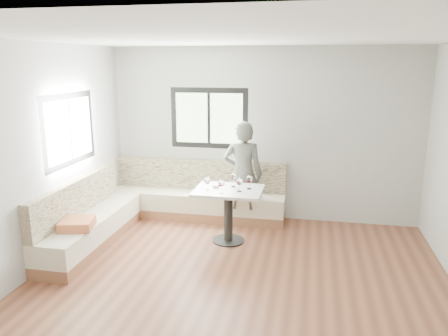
# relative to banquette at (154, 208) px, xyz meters

# --- Properties ---
(room) EXTENTS (5.01, 5.01, 2.81)m
(room) POSITION_rel_banquette_xyz_m (1.51, -1.54, 1.08)
(room) COLOR brown
(room) RESTS_ON ground
(banquette) EXTENTS (2.90, 2.80, 0.95)m
(banquette) POSITION_rel_banquette_xyz_m (0.00, 0.00, 0.00)
(banquette) COLOR brown
(banquette) RESTS_ON ground
(table) EXTENTS (0.96, 0.75, 0.79)m
(table) POSITION_rel_banquette_xyz_m (1.24, -0.26, 0.26)
(table) COLOR black
(table) RESTS_ON ground
(person) EXTENTS (0.64, 0.44, 1.68)m
(person) POSITION_rel_banquette_xyz_m (1.33, 0.44, 0.51)
(person) COLOR #53544D
(person) RESTS_ON ground
(olive_ramekin) EXTENTS (0.10, 0.10, 0.04)m
(olive_ramekin) POSITION_rel_banquette_xyz_m (1.04, -0.20, 0.48)
(olive_ramekin) COLOR white
(olive_ramekin) RESTS_ON table
(wine_glass_a) EXTENTS (0.09, 0.09, 0.20)m
(wine_glass_a) POSITION_rel_banquette_xyz_m (0.96, -0.38, 0.60)
(wine_glass_a) COLOR white
(wine_glass_a) RESTS_ON table
(wine_glass_b) EXTENTS (0.09, 0.09, 0.20)m
(wine_glass_b) POSITION_rel_banquette_xyz_m (1.18, -0.47, 0.60)
(wine_glass_b) COLOR white
(wine_glass_b) RESTS_ON table
(wine_glass_c) EXTENTS (0.09, 0.09, 0.20)m
(wine_glass_c) POSITION_rel_banquette_xyz_m (1.41, -0.35, 0.60)
(wine_glass_c) COLOR white
(wine_glass_c) RESTS_ON table
(wine_glass_d) EXTENTS (0.09, 0.09, 0.20)m
(wine_glass_d) POSITION_rel_banquette_xyz_m (1.28, -0.12, 0.60)
(wine_glass_d) COLOR white
(wine_glass_d) RESTS_ON table
(wine_glass_e) EXTENTS (0.09, 0.09, 0.20)m
(wine_glass_e) POSITION_rel_banquette_xyz_m (1.52, -0.19, 0.60)
(wine_glass_e) COLOR white
(wine_glass_e) RESTS_ON table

